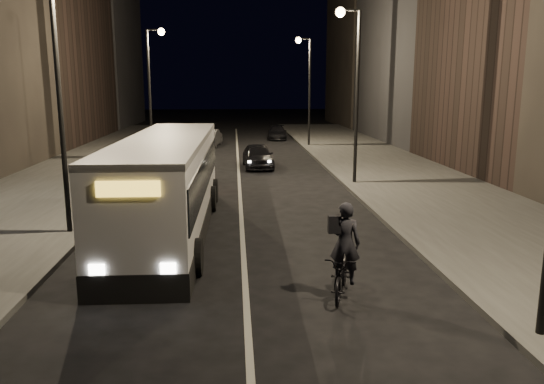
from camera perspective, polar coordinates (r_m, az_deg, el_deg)
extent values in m
plane|color=black|center=(13.93, -2.96, -8.87)|extent=(180.00, 180.00, 0.00)
cube|color=#383835|center=(28.82, 13.59, 1.71)|extent=(7.00, 70.00, 0.16)
cube|color=#383835|center=(28.69, -20.80, 1.23)|extent=(7.00, 70.00, 0.16)
cube|color=black|center=(44.03, 18.54, 18.38)|extent=(8.00, 61.00, 21.00)
cylinder|color=black|center=(25.73, 9.13, 9.88)|extent=(0.16, 0.16, 8.00)
cube|color=black|center=(25.83, 8.40, 18.81)|extent=(0.90, 0.08, 0.08)
sphere|color=#FFD18C|center=(25.73, 7.36, 18.64)|extent=(0.44, 0.44, 0.44)
cylinder|color=black|center=(41.47, 4.05, 10.60)|extent=(0.16, 0.16, 8.00)
cube|color=black|center=(41.53, 3.49, 16.13)|extent=(0.90, 0.08, 0.08)
sphere|color=#FFD18C|center=(41.47, 2.85, 16.01)|extent=(0.44, 0.44, 0.44)
cylinder|color=black|center=(17.89, -21.84, 8.51)|extent=(0.16, 0.16, 8.00)
cylinder|color=black|center=(35.47, -13.02, 10.17)|extent=(0.16, 0.16, 8.00)
cube|color=black|center=(35.55, -12.58, 16.65)|extent=(0.90, 0.08, 0.08)
sphere|color=#FFD18C|center=(35.48, -11.82, 16.53)|extent=(0.44, 0.44, 0.44)
cube|color=silver|center=(17.70, -11.13, 0.63)|extent=(2.65, 11.80, 3.14)
cube|color=black|center=(17.62, -11.19, 2.04)|extent=(2.72, 11.41, 1.13)
cube|color=silver|center=(17.48, -11.33, 5.53)|extent=(2.67, 11.80, 0.18)
cube|color=gold|center=(11.81, -15.20, 0.34)|extent=(1.37, 0.14, 0.34)
cylinder|color=black|center=(14.30, -18.12, -6.83)|extent=(0.36, 0.99, 0.98)
cylinder|color=black|center=(13.87, -8.23, -6.93)|extent=(0.36, 0.99, 0.98)
cylinder|color=black|center=(21.71, -12.89, -0.33)|extent=(0.36, 0.99, 0.98)
cylinder|color=black|center=(21.43, -6.42, -0.26)|extent=(0.36, 0.99, 0.98)
imported|color=black|center=(12.55, 7.55, -8.77)|extent=(1.26, 2.11, 1.05)
imported|color=black|center=(12.11, 7.84, -5.46)|extent=(0.80, 0.64, 1.91)
imported|color=black|center=(31.13, -1.54, 3.91)|extent=(1.84, 4.19, 1.40)
imported|color=#353537|center=(42.30, -6.70, 5.84)|extent=(1.92, 4.25, 1.35)
imported|color=black|center=(47.25, 0.57, 6.39)|extent=(1.83, 4.03, 1.14)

